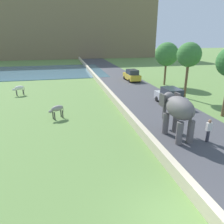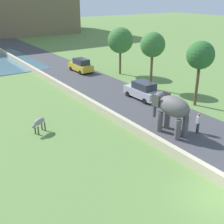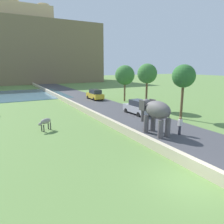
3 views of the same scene
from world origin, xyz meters
name	(u,v)px [view 1 (image 1 of 3)]	position (x,y,z in m)	size (l,w,h in m)	color
ground_plane	(181,223)	(0.00, 0.00, 0.00)	(220.00, 220.00, 0.00)	#608442
road_surface	(136,91)	(5.00, 20.00, 0.03)	(7.00, 120.00, 0.06)	#424247
barrier_wall	(111,95)	(1.20, 18.00, 0.35)	(0.40, 110.00, 0.71)	beige
lake	(10,73)	(-14.00, 39.62, 0.04)	(36.00, 18.00, 0.08)	slate
hill_distant	(53,25)	(-6.00, 76.58, 10.10)	(64.00, 28.00, 20.21)	#7F6B4C
elephant	(177,110)	(3.41, 6.92, 2.04)	(1.58, 3.51, 2.99)	#605B5B
person_beside_elephant	(209,130)	(5.13, 5.70, 0.87)	(0.36, 0.22, 1.63)	#33333D
car_silver	(170,97)	(6.58, 13.89, 0.90)	(1.87, 4.04, 1.80)	#B7B7BC
car_yellow	(132,75)	(6.58, 26.78, 0.90)	(1.87, 4.04, 1.80)	gold
cow_grey	(57,109)	(-4.73, 12.53, 0.84)	(1.37, 0.97, 1.15)	gray
cow_white	(19,88)	(-9.24, 21.51, 0.84)	(1.41, 0.82, 1.15)	silver
tree_near	(189,55)	(9.48, 16.02, 4.79)	(2.63, 2.63, 6.16)	brown
tree_mid	(167,54)	(10.34, 23.02, 4.32)	(3.22, 3.22, 5.95)	brown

